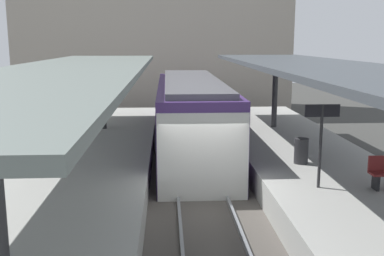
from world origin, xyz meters
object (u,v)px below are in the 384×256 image
at_px(litter_bin, 301,151).
at_px(passenger_near_bench, 82,118).
at_px(platform_sign, 321,127).
at_px(commuter_train, 192,117).

height_order(litter_bin, passenger_near_bench, passenger_near_bench).
height_order(platform_sign, litter_bin, platform_sign).
relative_size(commuter_train, passenger_near_bench, 7.16).
bearing_deg(litter_bin, commuter_train, 124.07).
relative_size(commuter_train, platform_sign, 5.24).
xyz_separation_m(commuter_train, platform_sign, (2.95, -7.10, 0.90)).
xyz_separation_m(platform_sign, passenger_near_bench, (-7.32, 6.54, -0.79)).
relative_size(platform_sign, litter_bin, 2.76).
xyz_separation_m(litter_bin, passenger_near_bench, (-7.57, 4.16, 0.44)).
distance_m(commuter_train, platform_sign, 7.74).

